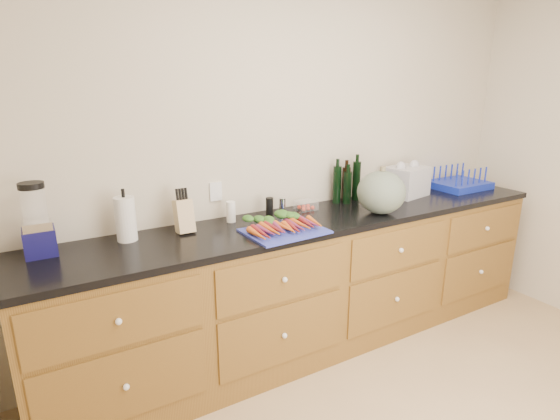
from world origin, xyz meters
TOP-DOWN VIEW (x-y plane):
  - wall_back at (0.00, 1.62)m, footprint 4.10×0.05m
  - cabinets at (0.00, 1.30)m, footprint 3.60×0.64m
  - countertop at (0.00, 1.30)m, footprint 3.64×0.62m
  - cutting_board at (-0.36, 1.14)m, footprint 0.48×0.37m
  - carrots at (-0.36, 1.17)m, footprint 0.43×0.29m
  - squash at (0.40, 1.15)m, footprint 0.32×0.32m
  - blender_appliance at (-1.62, 1.46)m, footprint 0.15×0.15m
  - paper_towel at (-1.19, 1.46)m, footprint 0.11×0.11m
  - knife_block at (-0.87, 1.44)m, footprint 0.10×0.10m
  - grinder_salt at (-0.55, 1.48)m, footprint 0.06×0.06m
  - grinder_pepper at (-0.27, 1.48)m, footprint 0.05×0.05m
  - canister_chrome at (-0.17, 1.48)m, footprint 0.05×0.05m
  - tomato_box at (0.01, 1.47)m, footprint 0.14×0.11m
  - bottles at (0.40, 1.51)m, footprint 0.24×0.12m
  - grocery_bag at (0.91, 1.42)m, footprint 0.35×0.30m
  - dish_rack at (1.48, 1.38)m, footprint 0.45×0.36m

SIDE VIEW (x-z plane):
  - cabinets at x=0.00m, z-range 0.00..0.90m
  - countertop at x=0.00m, z-range 0.90..0.94m
  - cutting_board at x=-0.36m, z-range 0.94..0.95m
  - tomato_box at x=0.01m, z-range 0.94..1.00m
  - carrots at x=-0.36m, z-range 0.95..1.00m
  - dish_rack at x=1.48m, z-range 0.89..1.07m
  - canister_chrome at x=-0.17m, z-range 0.94..1.05m
  - grinder_pepper at x=-0.27m, z-range 0.94..1.06m
  - grinder_salt at x=-0.55m, z-range 0.94..1.07m
  - knife_block at x=-0.87m, z-range 0.94..1.13m
  - grocery_bag at x=0.91m, z-range 0.94..1.17m
  - paper_towel at x=-1.19m, z-range 0.94..1.19m
  - bottles at x=0.40m, z-range 0.93..1.22m
  - squash at x=0.40m, z-range 0.94..1.23m
  - blender_appliance at x=-1.62m, z-range 0.92..1.30m
  - wall_back at x=0.00m, z-range 0.00..2.60m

